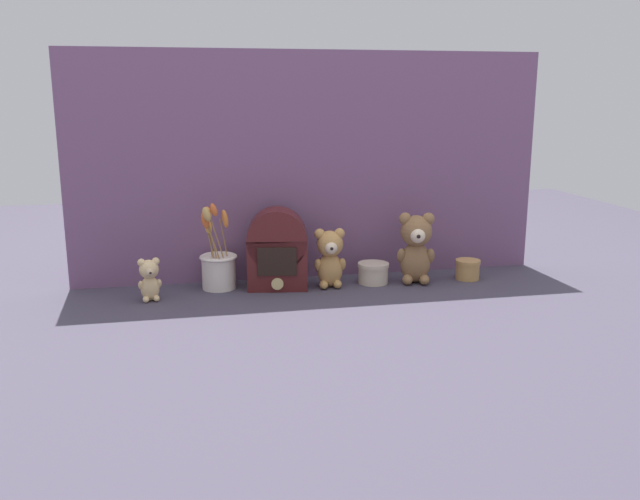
{
  "coord_description": "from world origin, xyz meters",
  "views": [
    {
      "loc": [
        -0.44,
        -2.09,
        0.63
      ],
      "look_at": [
        0.0,
        0.02,
        0.13
      ],
      "focal_mm": 38.0,
      "sensor_mm": 36.0,
      "label": 1
    }
  ],
  "objects_px": {
    "teddy_bear_small": "(150,279)",
    "teddy_bear_large": "(416,246)",
    "teddy_bear_medium": "(330,257)",
    "decorative_tin_tall": "(373,273)",
    "vintage_radio": "(277,250)",
    "flower_vase": "(218,265)",
    "decorative_tin_short": "(468,269)"
  },
  "relations": [
    {
      "from": "vintage_radio",
      "to": "teddy_bear_large",
      "type": "bearing_deg",
      "value": -3.82
    },
    {
      "from": "teddy_bear_large",
      "to": "vintage_radio",
      "type": "bearing_deg",
      "value": 176.18
    },
    {
      "from": "flower_vase",
      "to": "decorative_tin_tall",
      "type": "height_order",
      "value": "flower_vase"
    },
    {
      "from": "teddy_bear_medium",
      "to": "decorative_tin_tall",
      "type": "height_order",
      "value": "teddy_bear_medium"
    },
    {
      "from": "flower_vase",
      "to": "vintage_radio",
      "type": "height_order",
      "value": "flower_vase"
    },
    {
      "from": "decorative_tin_tall",
      "to": "vintage_radio",
      "type": "bearing_deg",
      "value": 178.3
    },
    {
      "from": "teddy_bear_small",
      "to": "decorative_tin_tall",
      "type": "bearing_deg",
      "value": 4.04
    },
    {
      "from": "decorative_tin_tall",
      "to": "decorative_tin_short",
      "type": "xyz_separation_m",
      "value": [
        0.33,
        -0.02,
        -0.0
      ]
    },
    {
      "from": "teddy_bear_small",
      "to": "teddy_bear_large",
      "type": "bearing_deg",
      "value": 1.98
    },
    {
      "from": "teddy_bear_small",
      "to": "decorative_tin_tall",
      "type": "relative_size",
      "value": 1.28
    },
    {
      "from": "teddy_bear_small",
      "to": "decorative_tin_short",
      "type": "height_order",
      "value": "teddy_bear_small"
    },
    {
      "from": "teddy_bear_large",
      "to": "flower_vase",
      "type": "height_order",
      "value": "flower_vase"
    },
    {
      "from": "teddy_bear_small",
      "to": "decorative_tin_short",
      "type": "distance_m",
      "value": 1.07
    },
    {
      "from": "teddy_bear_medium",
      "to": "vintage_radio",
      "type": "distance_m",
      "value": 0.18
    },
    {
      "from": "teddy_bear_medium",
      "to": "decorative_tin_short",
      "type": "relative_size",
      "value": 2.32
    },
    {
      "from": "teddy_bear_small",
      "to": "vintage_radio",
      "type": "relative_size",
      "value": 0.51
    },
    {
      "from": "flower_vase",
      "to": "decorative_tin_tall",
      "type": "relative_size",
      "value": 2.8
    },
    {
      "from": "flower_vase",
      "to": "vintage_radio",
      "type": "xyz_separation_m",
      "value": [
        0.19,
        -0.03,
        0.05
      ]
    },
    {
      "from": "vintage_radio",
      "to": "decorative_tin_short",
      "type": "height_order",
      "value": "vintage_radio"
    },
    {
      "from": "teddy_bear_large",
      "to": "decorative_tin_tall",
      "type": "bearing_deg",
      "value": 171.34
    },
    {
      "from": "vintage_radio",
      "to": "decorative_tin_tall",
      "type": "xyz_separation_m",
      "value": [
        0.33,
        -0.01,
        -0.09
      ]
    },
    {
      "from": "vintage_radio",
      "to": "decorative_tin_short",
      "type": "xyz_separation_m",
      "value": [
        0.66,
        -0.03,
        -0.09
      ]
    },
    {
      "from": "teddy_bear_large",
      "to": "decorative_tin_tall",
      "type": "distance_m",
      "value": 0.17
    },
    {
      "from": "teddy_bear_large",
      "to": "vintage_radio",
      "type": "relative_size",
      "value": 0.91
    },
    {
      "from": "decorative_tin_tall",
      "to": "decorative_tin_short",
      "type": "bearing_deg",
      "value": -3.26
    },
    {
      "from": "decorative_tin_short",
      "to": "flower_vase",
      "type": "bearing_deg",
      "value": 176.17
    },
    {
      "from": "teddy_bear_medium",
      "to": "decorative_tin_short",
      "type": "distance_m",
      "value": 0.49
    },
    {
      "from": "decorative_tin_tall",
      "to": "decorative_tin_short",
      "type": "distance_m",
      "value": 0.33
    },
    {
      "from": "vintage_radio",
      "to": "flower_vase",
      "type": "bearing_deg",
      "value": 171.6
    },
    {
      "from": "flower_vase",
      "to": "decorative_tin_short",
      "type": "distance_m",
      "value": 0.85
    },
    {
      "from": "flower_vase",
      "to": "teddy_bear_small",
      "type": "bearing_deg",
      "value": -157.36
    },
    {
      "from": "teddy_bear_medium",
      "to": "decorative_tin_short",
      "type": "bearing_deg",
      "value": -0.41
    }
  ]
}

